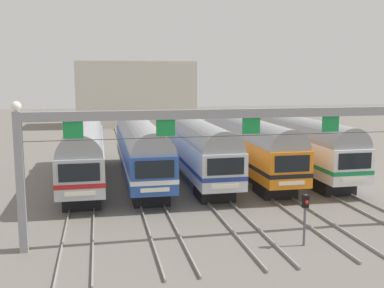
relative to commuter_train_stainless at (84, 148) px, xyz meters
name	(u,v)px	position (x,y,z in m)	size (l,w,h in m)	color
ground_plane	(194,178)	(8.51, 0.00, -2.69)	(160.00, 160.00, 0.00)	slate
track_bed	(164,145)	(8.51, 17.00, -2.61)	(18.52, 70.00, 0.15)	gray
commuter_train_stainless	(84,148)	(0.00, 0.00, 0.00)	(2.88, 18.06, 5.05)	#B2B5BA
commuter_train_blue	(140,146)	(4.25, 0.00, 0.00)	(2.88, 18.06, 4.77)	#284C9E
commuter_train_silver	(194,144)	(8.51, 0.00, 0.00)	(2.88, 18.06, 5.05)	silver
commuter_train_orange	(246,143)	(12.76, 0.00, 0.00)	(2.88, 18.06, 5.05)	orange
commuter_train_white	(295,141)	(17.02, 0.00, 0.00)	(2.88, 18.06, 4.77)	white
catenary_gantry	(251,133)	(8.51, -13.50, 2.57)	(22.26, 0.44, 6.97)	gray
yard_signal_mast	(305,210)	(10.63, -15.37, -0.91)	(0.28, 0.35, 2.53)	#59595E
maintenance_building	(135,94)	(7.06, 39.67, 2.39)	(18.36, 10.00, 10.15)	beige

